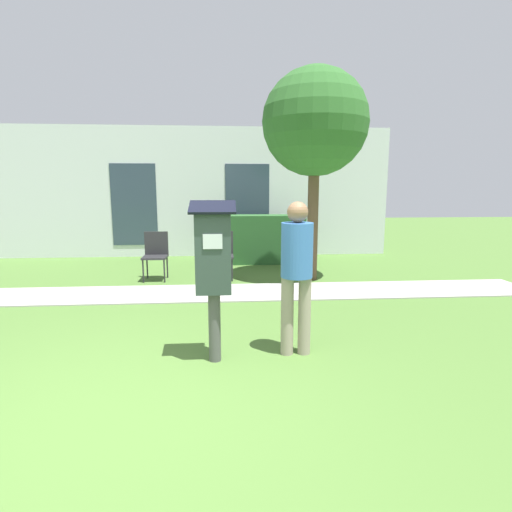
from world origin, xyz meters
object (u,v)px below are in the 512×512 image
at_px(outdoor_chair_left, 156,252).
at_px(outdoor_chair_middle, 222,251).
at_px(parking_meter, 213,261).
at_px(person_standing, 297,266).

bearing_deg(outdoor_chair_left, outdoor_chair_middle, -3.97).
distance_m(parking_meter, outdoor_chair_middle, 3.74).
bearing_deg(outdoor_chair_left, parking_meter, -75.66).
bearing_deg(outdoor_chair_middle, person_standing, -76.37).
relative_size(parking_meter, outdoor_chair_middle, 1.77).
distance_m(outdoor_chair_left, outdoor_chair_middle, 1.24).
distance_m(person_standing, outdoor_chair_middle, 3.71).
height_order(person_standing, outdoor_chair_left, person_standing).
bearing_deg(outdoor_chair_middle, outdoor_chair_left, -179.24).
bearing_deg(outdoor_chair_middle, parking_meter, -89.37).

